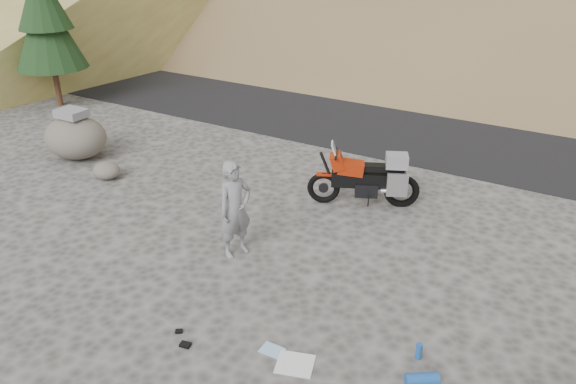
{
  "coord_description": "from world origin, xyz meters",
  "views": [
    {
      "loc": [
        4.47,
        -7.03,
        5.54
      ],
      "look_at": [
        -0.23,
        0.94,
        1.0
      ],
      "focal_mm": 35.0,
      "sensor_mm": 36.0,
      "label": 1
    }
  ],
  "objects": [
    {
      "name": "ground",
      "position": [
        0.0,
        0.0,
        0.0
      ],
      "size": [
        140.0,
        140.0,
        0.0
      ],
      "primitive_type": "plane",
      "color": "#403E3B",
      "rests_on": "ground"
    },
    {
      "name": "road",
      "position": [
        0.0,
        9.0,
        0.0
      ],
      "size": [
        120.0,
        7.0,
        0.05
      ],
      "primitive_type": "cube",
      "color": "black",
      "rests_on": "ground"
    },
    {
      "name": "conifer_verge",
      "position": [
        -11.0,
        4.5,
        2.89
      ],
      "size": [
        2.2,
        2.2,
        5.04
      ],
      "color": "#3B2115",
      "rests_on": "ground"
    },
    {
      "name": "motorcycle",
      "position": [
        0.51,
        3.03,
        0.6
      ],
      "size": [
        2.21,
        1.24,
        1.41
      ],
      "rotation": [
        0.0,
        0.0,
        0.43
      ],
      "color": "black",
      "rests_on": "ground"
    },
    {
      "name": "man",
      "position": [
        -0.78,
        0.03,
        0.0
      ],
      "size": [
        0.63,
        0.77,
        1.81
      ],
      "primitive_type": "imported",
      "rotation": [
        0.0,
        0.0,
        1.23
      ],
      "color": "gray",
      "rests_on": "ground"
    },
    {
      "name": "boulder",
      "position": [
        -6.94,
        1.73,
        0.55
      ],
      "size": [
        1.88,
        1.69,
        1.25
      ],
      "rotation": [
        0.0,
        0.0,
        -0.19
      ],
      "color": "#504C45",
      "rests_on": "ground"
    },
    {
      "name": "small_rock",
      "position": [
        -5.32,
        1.17,
        0.2
      ],
      "size": [
        0.84,
        0.81,
        0.39
      ],
      "rotation": [
        0.0,
        0.0,
        -0.42
      ],
      "color": "#504C45",
      "rests_on": "ground"
    },
    {
      "name": "gear_white_cloth",
      "position": [
        1.56,
        -1.91,
        0.01
      ],
      "size": [
        0.62,
        0.59,
        0.02
      ],
      "primitive_type": "cube",
      "rotation": [
        0.0,
        0.0,
        0.31
      ],
      "color": "white",
      "rests_on": "ground"
    },
    {
      "name": "gear_blue_mat",
      "position": [
        3.18,
        -1.38,
        0.09
      ],
      "size": [
        0.46,
        0.39,
        0.18
      ],
      "primitive_type": "cylinder",
      "rotation": [
        0.0,
        1.57,
        0.6
      ],
      "color": "#1B50A3",
      "rests_on": "ground"
    },
    {
      "name": "gear_bottle",
      "position": [
        2.98,
        -0.93,
        0.13
      ],
      "size": [
        0.12,
        0.12,
        0.25
      ],
      "primitive_type": "cylinder",
      "rotation": [
        0.0,
        0.0,
        0.42
      ],
      "color": "#1B50A3",
      "rests_on": "ground"
    },
    {
      "name": "gear_glove_a",
      "position": [
        0.02,
        -2.39,
        0.02
      ],
      "size": [
        0.17,
        0.14,
        0.04
      ],
      "primitive_type": "cube",
      "rotation": [
        0.0,
        0.0,
        0.2
      ],
      "color": "black",
      "rests_on": "ground"
    },
    {
      "name": "gear_glove_b",
      "position": [
        -0.26,
        -2.21,
        0.02
      ],
      "size": [
        0.13,
        0.12,
        0.04
      ],
      "primitive_type": "cube",
      "rotation": [
        0.0,
        0.0,
        0.59
      ],
      "color": "black",
      "rests_on": "ground"
    },
    {
      "name": "gear_blue_cloth",
      "position": [
        1.15,
        -1.84,
        0.01
      ],
      "size": [
        0.33,
        0.25,
        0.01
      ],
      "primitive_type": "cube",
      "rotation": [
        0.0,
        0.0,
        0.02
      ],
      "color": "#95C4E6",
      "rests_on": "ground"
    }
  ]
}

